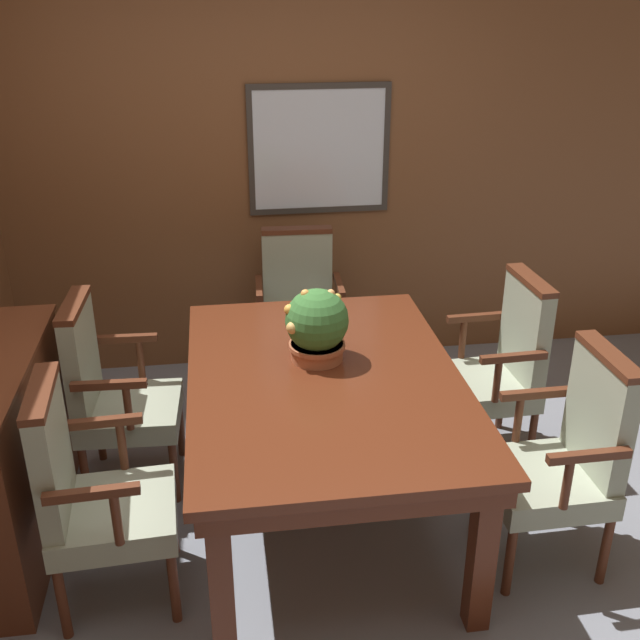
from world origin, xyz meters
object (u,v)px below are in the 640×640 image
Objects in this scene: chair_left_far at (111,391)px; chair_left_near at (90,491)px; chair_right_near at (566,455)px; potted_plant at (317,326)px; dining_table at (325,394)px; chair_head_far at (299,309)px; chair_right_far at (499,364)px.

chair_left_near is at bearing -177.17° from chair_left_far.
chair_right_near is 2.91× the size of potted_plant.
dining_table is 1.72× the size of chair_head_far.
dining_table is 1.72× the size of chair_left_far.
chair_left_far is 2.11m from chair_right_near.
dining_table is 1.07m from chair_right_far.
dining_table is at bearing -71.69° from chair_left_near.
dining_table is 1.27m from chair_head_far.
chair_head_far is (1.01, 1.65, 0.00)m from chair_left_near.
chair_right_near is (0.93, -1.68, 0.00)m from chair_head_far.
chair_left_near is 1.00× the size of chair_left_far.
chair_right_far and chair_head_far have the same top height.
chair_head_far is (1.02, 0.85, 0.00)m from chair_left_far.
chair_right_far is 0.82m from chair_right_near.
chair_left_near is 1.94m from chair_right_near.
chair_left_far and chair_right_far have the same top height.
chair_right_near is at bearing -23.33° from dining_table.
dining_table is 1.72× the size of chair_right_near.
potted_plant reaches higher than chair_left_far.
chair_left_near is 2.11m from chair_right_far.
chair_left_near is (-0.98, -0.38, -0.14)m from dining_table.
chair_left_far is at bearing -2.70° from chair_left_near.
potted_plant is (-0.04, -1.10, 0.40)m from chair_head_far.
chair_right_far is at bearing -87.58° from chair_left_far.
chair_head_far is 2.91× the size of potted_plant.
chair_right_far is at bearing 22.59° from dining_table.
potted_plant reaches higher than chair_right_far.
potted_plant is at bearing -121.55° from chair_right_near.
chair_right_far is at bearing -39.57° from chair_head_far.
chair_left_near and chair_right_near have the same top height.
potted_plant is at bearing -63.56° from chair_left_near.
potted_plant is (-0.99, -0.24, 0.40)m from chair_right_far.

